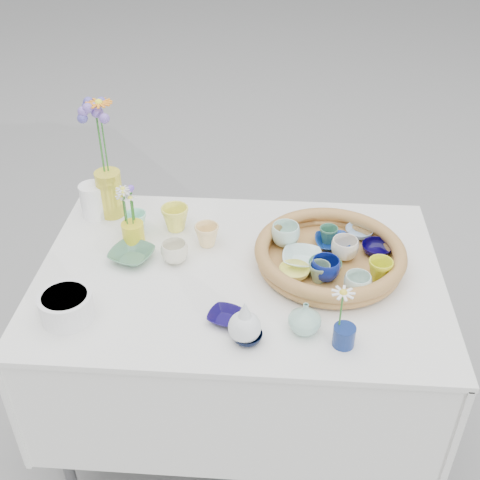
# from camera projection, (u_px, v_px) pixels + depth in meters

# --- Properties ---
(ground) EXTENTS (80.00, 80.00, 0.00)m
(ground) POSITION_uv_depth(u_px,v_px,m) (240.00, 427.00, 2.32)
(ground) COLOR gray
(display_table) EXTENTS (1.26, 0.86, 0.77)m
(display_table) POSITION_uv_depth(u_px,v_px,m) (240.00, 427.00, 2.32)
(display_table) COLOR silver
(display_table) RESTS_ON ground
(wicker_tray) EXTENTS (0.47, 0.47, 0.08)m
(wicker_tray) POSITION_uv_depth(u_px,v_px,m) (330.00, 255.00, 1.88)
(wicker_tray) COLOR #935C2F
(wicker_tray) RESTS_ON display_table
(tray_ceramic_0) EXTENTS (0.13, 0.13, 0.03)m
(tray_ceramic_0) POSITION_uv_depth(u_px,v_px,m) (332.00, 243.00, 1.95)
(tray_ceramic_0) COLOR navy
(tray_ceramic_0) RESTS_ON wicker_tray
(tray_ceramic_1) EXTENTS (0.11, 0.11, 0.03)m
(tray_ceramic_1) POSITION_uv_depth(u_px,v_px,m) (377.00, 249.00, 1.92)
(tray_ceramic_1) COLOR #050031
(tray_ceramic_1) RESTS_ON wicker_tray
(tray_ceramic_2) EXTENTS (0.09, 0.09, 0.07)m
(tray_ceramic_2) POSITION_uv_depth(u_px,v_px,m) (380.00, 270.00, 1.80)
(tray_ceramic_2) COLOR #CAD01C
(tray_ceramic_2) RESTS_ON wicker_tray
(tray_ceramic_3) EXTENTS (0.13, 0.13, 0.03)m
(tray_ceramic_3) POSITION_uv_depth(u_px,v_px,m) (325.00, 267.00, 1.84)
(tray_ceramic_3) COLOR #45845C
(tray_ceramic_3) RESTS_ON wicker_tray
(tray_ceramic_4) EXTENTS (0.08, 0.08, 0.06)m
(tray_ceramic_4) POSITION_uv_depth(u_px,v_px,m) (319.00, 273.00, 1.80)
(tray_ceramic_4) COLOR slate
(tray_ceramic_4) RESTS_ON wicker_tray
(tray_ceramic_5) EXTENTS (0.14, 0.14, 0.03)m
(tray_ceramic_5) POSITION_uv_depth(u_px,v_px,m) (302.00, 258.00, 1.88)
(tray_ceramic_5) COLOR silver
(tray_ceramic_5) RESTS_ON wicker_tray
(tray_ceramic_6) EXTENTS (0.11, 0.11, 0.07)m
(tray_ceramic_6) POSITION_uv_depth(u_px,v_px,m) (285.00, 235.00, 1.95)
(tray_ceramic_6) COLOR silver
(tray_ceramic_6) RESTS_ON wicker_tray
(tray_ceramic_7) EXTENTS (0.12, 0.12, 0.07)m
(tray_ceramic_7) POSITION_uv_depth(u_px,v_px,m) (345.00, 249.00, 1.89)
(tray_ceramic_7) COLOR silver
(tray_ceramic_7) RESTS_ON wicker_tray
(tray_ceramic_8) EXTENTS (0.12, 0.12, 0.03)m
(tray_ceramic_8) POSITION_uv_depth(u_px,v_px,m) (359.00, 232.00, 2.00)
(tray_ceramic_8) COLOR #8EB2DA
(tray_ceramic_8) RESTS_ON wicker_tray
(tray_ceramic_9) EXTENTS (0.10, 0.10, 0.07)m
(tray_ceramic_9) POSITION_uv_depth(u_px,v_px,m) (325.00, 269.00, 1.80)
(tray_ceramic_9) COLOR navy
(tray_ceramic_9) RESTS_ON wicker_tray
(tray_ceramic_10) EXTENTS (0.10, 0.10, 0.03)m
(tray_ceramic_10) POSITION_uv_depth(u_px,v_px,m) (294.00, 272.00, 1.82)
(tray_ceramic_10) COLOR #ECE562
(tray_ceramic_10) RESTS_ON wicker_tray
(tray_ceramic_11) EXTENTS (0.11, 0.11, 0.06)m
(tray_ceramic_11) POSITION_uv_depth(u_px,v_px,m) (357.00, 284.00, 1.75)
(tray_ceramic_11) COLOR silver
(tray_ceramic_11) RESTS_ON wicker_tray
(tray_ceramic_12) EXTENTS (0.08, 0.08, 0.06)m
(tray_ceramic_12) POSITION_uv_depth(u_px,v_px,m) (328.00, 235.00, 1.96)
(tray_ceramic_12) COLOR #356E54
(tray_ceramic_12) RESTS_ON wicker_tray
(loose_ceramic_0) EXTENTS (0.10, 0.10, 0.09)m
(loose_ceramic_0) POSITION_uv_depth(u_px,v_px,m) (175.00, 218.00, 2.05)
(loose_ceramic_0) COLOR #F0EC52
(loose_ceramic_0) RESTS_ON display_table
(loose_ceramic_1) EXTENTS (0.10, 0.10, 0.07)m
(loose_ceramic_1) POSITION_uv_depth(u_px,v_px,m) (207.00, 235.00, 1.98)
(loose_ceramic_1) COLOR #FCD88D
(loose_ceramic_1) RESTS_ON display_table
(loose_ceramic_2) EXTENTS (0.17, 0.17, 0.03)m
(loose_ceramic_2) POSITION_uv_depth(u_px,v_px,m) (132.00, 255.00, 1.92)
(loose_ceramic_2) COLOR #4A7A5C
(loose_ceramic_2) RESTS_ON display_table
(loose_ceramic_3) EXTENTS (0.10, 0.10, 0.07)m
(loose_ceramic_3) POSITION_uv_depth(u_px,v_px,m) (175.00, 252.00, 1.90)
(loose_ceramic_3) COLOR beige
(loose_ceramic_3) RESTS_ON display_table
(loose_ceramic_4) EXTENTS (0.12, 0.12, 0.02)m
(loose_ceramic_4) POSITION_uv_depth(u_px,v_px,m) (225.00, 317.00, 1.69)
(loose_ceramic_4) COLOR #120A46
(loose_ceramic_4) RESTS_ON display_table
(loose_ceramic_5) EXTENTS (0.10, 0.10, 0.07)m
(loose_ceramic_5) POSITION_uv_depth(u_px,v_px,m) (136.00, 222.00, 2.05)
(loose_ceramic_5) COLOR #9DEDCF
(loose_ceramic_5) RESTS_ON display_table
(loose_ceramic_6) EXTENTS (0.10, 0.10, 0.03)m
(loose_ceramic_6) POSITION_uv_depth(u_px,v_px,m) (247.00, 337.00, 1.63)
(loose_ceramic_6) COLOR black
(loose_ceramic_6) RESTS_ON display_table
(fluted_bowl) EXTENTS (0.19, 0.19, 0.08)m
(fluted_bowl) POSITION_uv_depth(u_px,v_px,m) (66.00, 306.00, 1.69)
(fluted_bowl) COLOR white
(fluted_bowl) RESTS_ON display_table
(bud_vase_paleblue) EXTENTS (0.11, 0.11, 0.14)m
(bud_vase_paleblue) POSITION_uv_depth(u_px,v_px,m) (245.00, 321.00, 1.60)
(bud_vase_paleblue) COLOR silver
(bud_vase_paleblue) RESTS_ON display_table
(bud_vase_seafoam) EXTENTS (0.11, 0.11, 0.10)m
(bud_vase_seafoam) POSITION_uv_depth(u_px,v_px,m) (305.00, 318.00, 1.64)
(bud_vase_seafoam) COLOR #95C6B2
(bud_vase_seafoam) RESTS_ON display_table
(bud_vase_cobalt) EXTENTS (0.08, 0.08, 0.06)m
(bud_vase_cobalt) POSITION_uv_depth(u_px,v_px,m) (344.00, 336.00, 1.60)
(bud_vase_cobalt) COLOR navy
(bud_vase_cobalt) RESTS_ON display_table
(single_daisy) EXTENTS (0.08, 0.08, 0.13)m
(single_daisy) POSITION_uv_depth(u_px,v_px,m) (341.00, 309.00, 1.56)
(single_daisy) COLOR white
(single_daisy) RESTS_ON bud_vase_cobalt
(tall_vase_yellow) EXTENTS (0.11, 0.11, 0.17)m
(tall_vase_yellow) POSITION_uv_depth(u_px,v_px,m) (110.00, 194.00, 2.10)
(tall_vase_yellow) COLOR gold
(tall_vase_yellow) RESTS_ON display_table
(gerbera) EXTENTS (0.12, 0.12, 0.27)m
(gerbera) POSITION_uv_depth(u_px,v_px,m) (104.00, 138.00, 1.99)
(gerbera) COLOR orange
(gerbera) RESTS_ON tall_vase_yellow
(hydrangea) EXTENTS (0.11, 0.11, 0.30)m
(hydrangea) POSITION_uv_depth(u_px,v_px,m) (100.00, 143.00, 2.00)
(hydrangea) COLOR #4E47A2
(hydrangea) RESTS_ON tall_vase_yellow
(white_pitcher) EXTENTS (0.14, 0.11, 0.12)m
(white_pitcher) POSITION_uv_depth(u_px,v_px,m) (94.00, 201.00, 2.11)
(white_pitcher) COLOR white
(white_pitcher) RESTS_ON display_table
(daisy_cup) EXTENTS (0.09, 0.09, 0.08)m
(daisy_cup) POSITION_uv_depth(u_px,v_px,m) (133.00, 234.00, 1.98)
(daisy_cup) COLOR yellow
(daisy_cup) RESTS_ON display_table
(daisy_posy) EXTENTS (0.08, 0.08, 0.14)m
(daisy_posy) POSITION_uv_depth(u_px,v_px,m) (128.00, 204.00, 1.93)
(daisy_posy) COLOR silver
(daisy_posy) RESTS_ON daisy_cup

